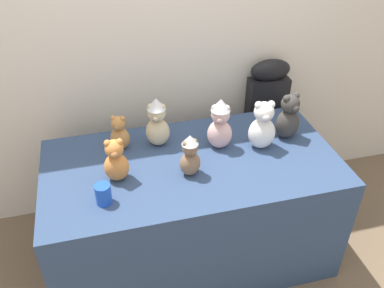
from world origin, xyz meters
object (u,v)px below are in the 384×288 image
teddy_bear_snow (262,126)px  teddy_bear_ginger (116,161)px  instrument_case (264,126)px  teddy_bear_sand (157,123)px  teddy_bear_mocha (190,156)px  teddy_bear_caramel (120,134)px  teddy_bear_blush (220,124)px  party_cup_blue (103,194)px  display_table (192,210)px  teddy_bear_charcoal (288,117)px

teddy_bear_snow → teddy_bear_ginger: bearing=-165.9°
instrument_case → teddy_bear_snow: same height
teddy_bear_ginger → teddy_bear_sand: (0.27, 0.27, 0.03)m
teddy_bear_mocha → teddy_bear_caramel: size_ratio=1.14×
teddy_bear_blush → teddy_bear_snow: bearing=3.0°
teddy_bear_snow → party_cup_blue: (-0.93, -0.25, -0.09)m
display_table → teddy_bear_snow: 0.68m
teddy_bear_snow → teddy_bear_sand: size_ratio=0.99×
teddy_bear_ginger → instrument_case: bearing=31.5°
instrument_case → teddy_bear_caramel: 1.16m
teddy_bear_ginger → teddy_bear_snow: size_ratio=0.83×
teddy_bear_snow → teddy_bear_blush: (-0.24, 0.06, 0.01)m
teddy_bear_snow → teddy_bear_sand: (-0.58, 0.18, 0.01)m
display_table → teddy_bear_blush: bearing=27.6°
instrument_case → teddy_bear_caramel: (-1.06, -0.33, 0.32)m
teddy_bear_mocha → teddy_bear_ginger: size_ratio=0.99×
teddy_bear_blush → party_cup_blue: size_ratio=2.90×
instrument_case → party_cup_blue: (-1.20, -0.77, 0.28)m
teddy_bear_mocha → teddy_bear_blush: (0.23, 0.20, 0.03)m
teddy_bear_mocha → teddy_bear_ginger: (-0.38, 0.05, -0.00)m
teddy_bear_charcoal → party_cup_blue: (-1.13, -0.32, -0.08)m
teddy_bear_mocha → teddy_bear_snow: bearing=4.5°
display_table → teddy_bear_charcoal: (0.62, 0.10, 0.52)m
instrument_case → teddy_bear_blush: (-0.50, -0.46, 0.38)m
teddy_bear_snow → teddy_bear_blush: size_ratio=0.96×
teddy_bear_sand → teddy_bear_charcoal: bearing=6.4°
instrument_case → teddy_bear_sand: size_ratio=3.43×
teddy_bear_mocha → teddy_bear_snow: (0.46, 0.14, 0.02)m
teddy_bear_sand → teddy_bear_snow: bearing=-2.2°
teddy_bear_snow → party_cup_blue: teddy_bear_snow is taller
display_table → teddy_bear_snow: (0.43, 0.04, 0.52)m
teddy_bear_snow → teddy_bear_caramel: bearing=174.8°
teddy_bear_caramel → teddy_bear_ginger: 0.28m
teddy_bear_charcoal → teddy_bear_snow: (-0.19, -0.06, 0.01)m
teddy_bear_charcoal → teddy_bear_ginger: teddy_bear_charcoal is taller
display_table → instrument_case: 0.90m
teddy_bear_mocha → teddy_bear_blush: 0.31m
teddy_bear_blush → teddy_bear_sand: size_ratio=1.03×
instrument_case → party_cup_blue: 1.45m
teddy_bear_charcoal → teddy_bear_sand: size_ratio=0.95×
instrument_case → teddy_bear_mocha: size_ratio=4.24×
teddy_bear_snow → party_cup_blue: bearing=-156.6°
instrument_case → teddy_bear_ginger: size_ratio=4.18×
teddy_bear_snow → teddy_bear_blush: bearing=173.4°
display_table → party_cup_blue: (-0.51, -0.22, 0.43)m
teddy_bear_charcoal → teddy_bear_sand: 0.78m
instrument_case → teddy_bear_sand: teddy_bear_sand is taller
display_table → teddy_bear_ginger: size_ratio=6.56×
instrument_case → teddy_bear_charcoal: instrument_case is taller
teddy_bear_blush → teddy_bear_sand: teddy_bear_blush is taller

